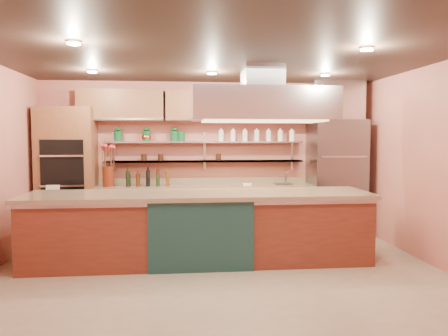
{
  "coord_description": "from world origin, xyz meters",
  "views": [
    {
      "loc": [
        -0.49,
        -5.59,
        1.78
      ],
      "look_at": [
        0.17,
        1.0,
        1.32
      ],
      "focal_mm": 35.0,
      "sensor_mm": 36.0,
      "label": 1
    }
  ],
  "objects": [
    {
      "name": "floor",
      "position": [
        0.0,
        0.0,
        -0.01
      ],
      "size": [
        6.0,
        5.0,
        0.02
      ],
      "primitive_type": "cube",
      "color": "tan",
      "rests_on": "ground"
    },
    {
      "name": "ceiling",
      "position": [
        0.0,
        0.0,
        2.8
      ],
      "size": [
        6.0,
        5.0,
        0.02
      ],
      "primitive_type": "cube",
      "color": "black",
      "rests_on": "wall_back"
    },
    {
      "name": "wall_back",
      "position": [
        0.0,
        2.5,
        1.4
      ],
      "size": [
        6.0,
        0.04,
        2.8
      ],
      "primitive_type": "cube",
      "color": "#C26C5C",
      "rests_on": "floor"
    },
    {
      "name": "wall_front",
      "position": [
        0.0,
        -2.5,
        1.4
      ],
      "size": [
        6.0,
        0.04,
        2.8
      ],
      "primitive_type": "cube",
      "color": "#C26C5C",
      "rests_on": "floor"
    },
    {
      "name": "wall_right",
      "position": [
        3.0,
        0.0,
        1.4
      ],
      "size": [
        0.04,
        5.0,
        2.8
      ],
      "primitive_type": "cube",
      "color": "#C26C5C",
      "rests_on": "floor"
    },
    {
      "name": "oven_stack",
      "position": [
        -2.45,
        2.18,
        1.15
      ],
      "size": [
        0.95,
        0.64,
        2.3
      ],
      "primitive_type": "cube",
      "color": "brown",
      "rests_on": "floor"
    },
    {
      "name": "refrigerator",
      "position": [
        2.35,
        2.14,
        1.05
      ],
      "size": [
        0.95,
        0.72,
        2.1
      ],
      "primitive_type": "cube",
      "color": "slate",
      "rests_on": "floor"
    },
    {
      "name": "back_counter",
      "position": [
        -0.05,
        2.2,
        0.47
      ],
      "size": [
        3.84,
        0.64,
        0.93
      ],
      "primitive_type": "cube",
      "color": "tan",
      "rests_on": "floor"
    },
    {
      "name": "wall_shelf_lower",
      "position": [
        -0.05,
        2.37,
        1.35
      ],
      "size": [
        3.6,
        0.26,
        0.03
      ],
      "primitive_type": "cube",
      "color": "silver",
      "rests_on": "wall_back"
    },
    {
      "name": "wall_shelf_upper",
      "position": [
        -0.05,
        2.37,
        1.7
      ],
      "size": [
        3.6,
        0.26,
        0.03
      ],
      "primitive_type": "cube",
      "color": "silver",
      "rests_on": "wall_back"
    },
    {
      "name": "upper_cabinets",
      "position": [
        0.0,
        2.32,
        2.35
      ],
      "size": [
        4.6,
        0.36,
        0.55
      ],
      "primitive_type": "cube",
      "color": "brown",
      "rests_on": "wall_back"
    },
    {
      "name": "range_hood",
      "position": [
        0.67,
        0.59,
        2.25
      ],
      "size": [
        2.0,
        1.0,
        0.45
      ],
      "primitive_type": "cube",
      "color": "silver",
      "rests_on": "ceiling"
    },
    {
      "name": "ceiling_downlights",
      "position": [
        0.0,
        0.2,
        2.77
      ],
      "size": [
        4.0,
        2.8,
        0.02
      ],
      "primitive_type": "cube",
      "color": "#FFE5A5",
      "rests_on": "ceiling"
    },
    {
      "name": "island",
      "position": [
        -0.23,
        0.59,
        0.5
      ],
      "size": [
        4.79,
        1.05,
        1.0
      ],
      "primitive_type": "cube",
      "rotation": [
        0.0,
        0.0,
        0.0
      ],
      "color": "maroon",
      "rests_on": "floor"
    },
    {
      "name": "flower_vase",
      "position": [
        -1.75,
        2.15,
        1.11
      ],
      "size": [
        0.24,
        0.24,
        0.35
      ],
      "primitive_type": "cylinder",
      "rotation": [
        0.0,
        0.0,
        -0.28
      ],
      "color": "#5F1F0E",
      "rests_on": "back_counter"
    },
    {
      "name": "oil_bottle_cluster",
      "position": [
        -1.07,
        2.15,
        1.06
      ],
      "size": [
        0.84,
        0.46,
        0.26
      ],
      "primitive_type": "cube",
      "rotation": [
        0.0,
        0.0,
        0.3
      ],
      "color": "black",
      "rests_on": "back_counter"
    },
    {
      "name": "kitchen_scale",
      "position": [
        0.7,
        2.15,
        0.97
      ],
      "size": [
        0.15,
        0.11,
        0.08
      ],
      "primitive_type": "cube",
      "rotation": [
        0.0,
        0.0,
        0.01
      ],
      "color": "white",
      "rests_on": "back_counter"
    },
    {
      "name": "bar_faucet",
      "position": [
        1.44,
        2.25,
        1.05
      ],
      "size": [
        0.04,
        0.04,
        0.24
      ],
      "primitive_type": "cylinder",
      "rotation": [
        0.0,
        0.0,
        -0.35
      ],
      "color": "white",
      "rests_on": "back_counter"
    },
    {
      "name": "copper_kettle",
      "position": [
        -1.1,
        2.37,
        1.78
      ],
      "size": [
        0.22,
        0.22,
        0.14
      ],
      "primitive_type": "ellipsoid",
      "rotation": [
        0.0,
        0.0,
        0.29
      ],
      "color": "#DC6432",
      "rests_on": "wall_shelf_upper"
    },
    {
      "name": "green_canister",
      "position": [
        -0.48,
        2.37,
        1.8
      ],
      "size": [
        0.18,
        0.18,
        0.17
      ],
      "primitive_type": "cylinder",
      "rotation": [
        0.0,
        0.0,
        0.33
      ],
      "color": "#0F4A22",
      "rests_on": "wall_shelf_upper"
    }
  ]
}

